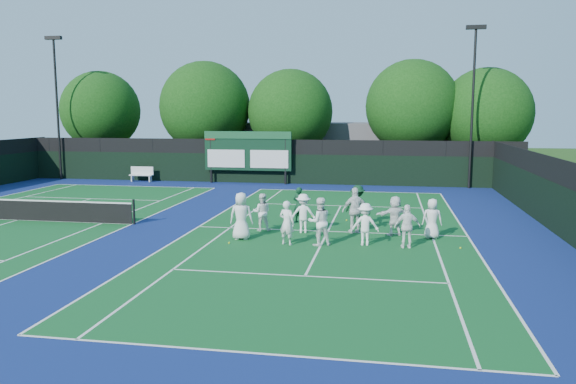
% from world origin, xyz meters
% --- Properties ---
extents(ground, '(120.00, 120.00, 0.00)m').
position_xyz_m(ground, '(0.00, 0.00, 0.00)').
color(ground, '#1C3D10').
rests_on(ground, ground).
extents(court_apron, '(34.00, 32.00, 0.01)m').
position_xyz_m(court_apron, '(-6.00, 1.00, 0.00)').
color(court_apron, navy).
rests_on(court_apron, ground).
extents(near_court, '(11.05, 23.85, 0.01)m').
position_xyz_m(near_court, '(0.00, 1.00, 0.01)').
color(near_court, '#104F20').
rests_on(near_court, ground).
extents(left_court, '(11.05, 23.85, 0.01)m').
position_xyz_m(left_court, '(-14.00, 1.00, 0.01)').
color(left_court, '#104F20').
rests_on(left_court, ground).
extents(back_fence, '(34.00, 0.08, 3.00)m').
position_xyz_m(back_fence, '(-6.00, 16.00, 1.36)').
color(back_fence, black).
rests_on(back_fence, ground).
extents(divider_fence_right, '(0.08, 32.00, 3.00)m').
position_xyz_m(divider_fence_right, '(9.00, 1.00, 1.36)').
color(divider_fence_right, black).
rests_on(divider_fence_right, ground).
extents(scoreboard, '(6.00, 0.21, 3.55)m').
position_xyz_m(scoreboard, '(-7.01, 15.59, 2.19)').
color(scoreboard, black).
rests_on(scoreboard, ground).
extents(clubhouse, '(18.00, 6.00, 4.00)m').
position_xyz_m(clubhouse, '(-2.00, 24.00, 2.00)').
color(clubhouse, '#58575C').
rests_on(clubhouse, ground).
extents(light_pole_left, '(1.20, 0.30, 10.12)m').
position_xyz_m(light_pole_left, '(-21.00, 15.70, 6.30)').
color(light_pole_left, black).
rests_on(light_pole_left, ground).
extents(light_pole_right, '(1.20, 0.30, 10.12)m').
position_xyz_m(light_pole_right, '(7.50, 15.70, 6.30)').
color(light_pole_right, black).
rests_on(light_pole_right, ground).
extents(tennis_net, '(11.30, 0.10, 1.10)m').
position_xyz_m(tennis_net, '(-14.00, 1.00, 0.49)').
color(tennis_net, black).
rests_on(tennis_net, ground).
extents(bench, '(1.66, 0.44, 1.05)m').
position_xyz_m(bench, '(-14.61, 15.38, 0.56)').
color(bench, silver).
rests_on(bench, ground).
extents(tree_a, '(6.06, 6.06, 7.99)m').
position_xyz_m(tree_a, '(-19.56, 19.58, 4.80)').
color(tree_a, black).
rests_on(tree_a, ground).
extents(tree_b, '(6.77, 6.77, 8.61)m').
position_xyz_m(tree_b, '(-11.11, 19.58, 5.04)').
color(tree_b, black).
rests_on(tree_b, ground).
extents(tree_c, '(6.19, 6.19, 7.95)m').
position_xyz_m(tree_c, '(-4.59, 19.58, 4.69)').
color(tree_c, black).
rests_on(tree_c, ground).
extents(tree_d, '(6.54, 6.54, 8.50)m').
position_xyz_m(tree_d, '(4.12, 19.58, 5.06)').
color(tree_d, black).
rests_on(tree_d, ground).
extents(tree_e, '(6.27, 6.27, 7.88)m').
position_xyz_m(tree_e, '(9.11, 19.58, 4.58)').
color(tree_e, black).
rests_on(tree_e, ground).
extents(tennis_ball_0, '(0.07, 0.07, 0.07)m').
position_xyz_m(tennis_ball_0, '(-3.37, -1.76, 0.03)').
color(tennis_ball_0, '#CADC19').
rests_on(tennis_ball_0, ground).
extents(tennis_ball_1, '(0.07, 0.07, 0.07)m').
position_xyz_m(tennis_ball_1, '(0.59, 3.42, 0.03)').
color(tennis_ball_1, '#CADC19').
rests_on(tennis_ball_1, ground).
extents(tennis_ball_2, '(0.07, 0.07, 0.07)m').
position_xyz_m(tennis_ball_2, '(4.95, -1.09, 0.03)').
color(tennis_ball_2, '#CADC19').
rests_on(tennis_ball_2, ground).
extents(tennis_ball_3, '(0.07, 0.07, 0.07)m').
position_xyz_m(tennis_ball_3, '(-3.67, -0.05, 0.03)').
color(tennis_ball_3, '#CADC19').
rests_on(tennis_ball_3, ground).
extents(tennis_ball_4, '(0.07, 0.07, 0.07)m').
position_xyz_m(tennis_ball_4, '(-1.07, 4.18, 0.03)').
color(tennis_ball_4, '#CADC19').
rests_on(tennis_ball_4, ground).
extents(tennis_ball_5, '(0.07, 0.07, 0.07)m').
position_xyz_m(tennis_ball_5, '(4.06, 1.54, 0.03)').
color(tennis_ball_5, '#CADC19').
rests_on(tennis_ball_5, ground).
extents(player_front_0, '(0.95, 0.68, 1.81)m').
position_xyz_m(player_front_0, '(-3.10, -0.99, 0.91)').
color(player_front_0, white).
rests_on(player_front_0, ground).
extents(player_front_1, '(0.69, 0.57, 1.64)m').
position_xyz_m(player_front_1, '(-1.24, -1.54, 0.82)').
color(player_front_1, white).
rests_on(player_front_1, ground).
extents(player_front_2, '(1.05, 0.94, 1.77)m').
position_xyz_m(player_front_2, '(-0.06, -1.43, 0.88)').
color(player_front_2, white).
rests_on(player_front_2, ground).
extents(player_front_3, '(1.05, 0.65, 1.55)m').
position_xyz_m(player_front_3, '(1.58, -1.12, 0.78)').
color(player_front_3, white).
rests_on(player_front_3, ground).
extents(player_front_4, '(0.98, 0.54, 1.58)m').
position_xyz_m(player_front_4, '(3.07, -1.31, 0.79)').
color(player_front_4, white).
rests_on(player_front_4, ground).
extents(player_back_0, '(0.82, 0.68, 1.54)m').
position_xyz_m(player_back_0, '(-2.68, 0.73, 0.77)').
color(player_back_0, white).
rests_on(player_back_0, ground).
extents(player_back_1, '(1.09, 0.71, 1.58)m').
position_xyz_m(player_back_1, '(-0.95, 0.61, 0.79)').
color(player_back_1, white).
rests_on(player_back_1, ground).
extents(player_back_2, '(1.17, 0.80, 1.85)m').
position_xyz_m(player_back_2, '(1.10, 0.93, 0.92)').
color(player_back_2, silver).
rests_on(player_back_2, ground).
extents(player_back_3, '(1.53, 0.98, 1.57)m').
position_xyz_m(player_back_3, '(2.66, 0.75, 0.79)').
color(player_back_3, white).
rests_on(player_back_3, ground).
extents(player_back_4, '(0.79, 0.54, 1.55)m').
position_xyz_m(player_back_4, '(4.06, 0.45, 0.78)').
color(player_back_4, white).
rests_on(player_back_4, ground).
extents(coach_left, '(0.67, 0.54, 1.58)m').
position_xyz_m(coach_left, '(-1.45, 2.70, 0.79)').
color(coach_left, '#0E351E').
rests_on(coach_left, ground).
extents(coach_right, '(1.30, 1.05, 1.76)m').
position_xyz_m(coach_right, '(1.12, 2.29, 0.88)').
color(coach_right, '#0E331A').
rests_on(coach_right, ground).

